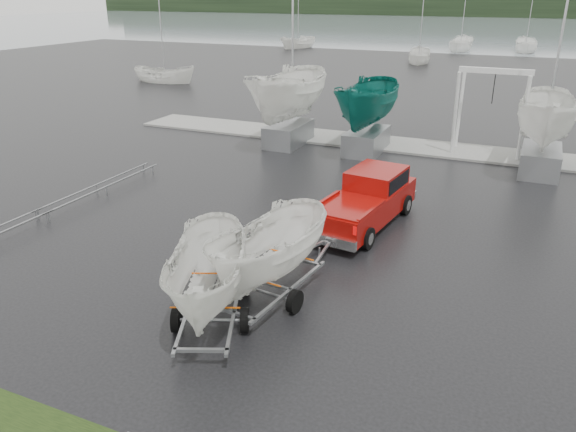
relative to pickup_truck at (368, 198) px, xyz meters
The scene contains 17 objects.
ground_plane 2.93m from the pickup_truck, 119.48° to the right, with size 120.00×120.00×0.00m, color black.
lake 97.59m from the pickup_truck, 90.80° to the left, with size 300.00×300.00×0.00m, color gray.
dock 10.70m from the pickup_truck, 97.37° to the left, with size 30.00×3.00×0.12m, color gray.
treeline 167.60m from the pickup_truck, 90.47° to the left, with size 300.00×8.00×6.00m, color black.
pickup_truck is the anchor object (origin of this frame).
trailer_hitched 6.38m from the pickup_truck, 97.19° to the right, with size 1.96×3.72×5.13m.
trailer_parked 8.10m from the pickup_truck, 101.30° to the right, with size 2.50×3.77×5.10m.
boat_hoist 11.09m from the pickup_truck, 75.06° to the left, with size 3.30×2.18×4.12m.
keelboat_0 11.45m from the pickup_truck, 128.17° to the left, with size 2.75×3.20×10.93m.
keelboat_1 9.61m from the pickup_truck, 106.72° to the left, with size 2.40×3.20×7.48m.
keelboat_2 10.49m from the pickup_truck, 58.44° to the left, with size 2.41×3.20×10.58m.
mast_rack_0 10.48m from the pickup_truck, behind, with size 0.56×6.50×0.06m.
moored_boat_0 34.37m from the pickup_truck, 136.82° to the left, with size 2.38×2.32×11.01m.
moored_boat_1 46.89m from the pickup_truck, 99.55° to the left, with size 2.70×2.76×11.13m.
moored_boat_4 62.27m from the pickup_truck, 115.09° to the left, with size 3.17×3.22×11.33m.
moored_boat_5 63.80m from the pickup_truck, 87.87° to the left, with size 2.89×2.95×11.51m.
moored_boat_7 62.16m from the pickup_truck, 95.11° to the left, with size 2.82×2.89×11.65m.
Camera 1 is at (6.11, -15.06, 7.48)m, focal length 35.00 mm.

